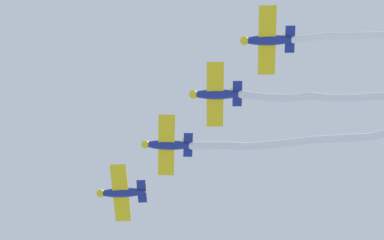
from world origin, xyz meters
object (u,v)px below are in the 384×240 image
(airplane_slot, at_px, (267,40))
(airplane_right_wing, at_px, (216,94))
(airplane_left_wing, at_px, (167,145))
(airplane_lead, at_px, (121,193))

(airplane_slot, bearing_deg, airplane_right_wing, -47.81)
(airplane_left_wing, xyz_separation_m, airplane_slot, (13.78, 6.69, 0.50))
(airplane_left_wing, relative_size, airplane_right_wing, 1.00)
(airplane_right_wing, relative_size, airplane_slot, 1.00)
(airplane_lead, height_order, airplane_slot, airplane_slot)
(airplane_slot, bearing_deg, airplane_lead, -47.83)
(airplane_lead, relative_size, airplane_left_wing, 1.00)
(airplane_lead, relative_size, airplane_slot, 1.00)
(airplane_right_wing, distance_m, airplane_slot, 7.66)
(airplane_lead, xyz_separation_m, airplane_left_wing, (6.90, 3.34, 0.25))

